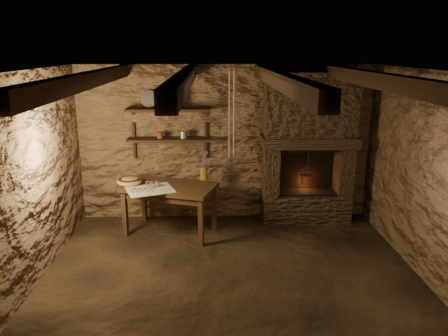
{
  "coord_description": "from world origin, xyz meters",
  "views": [
    {
      "loc": [
        -0.23,
        -4.63,
        2.63
      ],
      "look_at": [
        -0.05,
        0.9,
        1.11
      ],
      "focal_mm": 35.0,
      "sensor_mm": 36.0,
      "label": 1
    }
  ],
  "objects_px": {
    "work_table": "(170,207)",
    "wooden_bowl": "(130,182)",
    "red_pot": "(307,179)",
    "stoneware_jug": "(204,167)",
    "iron_stockpot": "(172,102)"
  },
  "relations": [
    {
      "from": "work_table",
      "to": "iron_stockpot",
      "type": "distance_m",
      "value": 1.55
    },
    {
      "from": "work_table",
      "to": "red_pot",
      "type": "xyz_separation_m",
      "value": [
        2.07,
        0.37,
        0.31
      ]
    },
    {
      "from": "work_table",
      "to": "red_pot",
      "type": "relative_size",
      "value": 2.67
    },
    {
      "from": "stoneware_jug",
      "to": "red_pot",
      "type": "relative_size",
      "value": 0.79
    },
    {
      "from": "wooden_bowl",
      "to": "red_pot",
      "type": "height_order",
      "value": "red_pot"
    },
    {
      "from": "iron_stockpot",
      "to": "red_pot",
      "type": "bearing_deg",
      "value": -3.37
    },
    {
      "from": "stoneware_jug",
      "to": "work_table",
      "type": "bearing_deg",
      "value": -142.59
    },
    {
      "from": "work_table",
      "to": "stoneware_jug",
      "type": "bearing_deg",
      "value": 48.38
    },
    {
      "from": "work_table",
      "to": "wooden_bowl",
      "type": "xyz_separation_m",
      "value": [
        -0.58,
        0.06,
        0.38
      ]
    },
    {
      "from": "iron_stockpot",
      "to": "stoneware_jug",
      "type": "bearing_deg",
      "value": -23.15
    },
    {
      "from": "wooden_bowl",
      "to": "iron_stockpot",
      "type": "relative_size",
      "value": 1.43
    },
    {
      "from": "wooden_bowl",
      "to": "red_pot",
      "type": "relative_size",
      "value": 0.66
    },
    {
      "from": "work_table",
      "to": "wooden_bowl",
      "type": "relative_size",
      "value": 4.03
    },
    {
      "from": "wooden_bowl",
      "to": "red_pot",
      "type": "distance_m",
      "value": 2.67
    },
    {
      "from": "work_table",
      "to": "wooden_bowl",
      "type": "distance_m",
      "value": 0.7
    }
  ]
}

